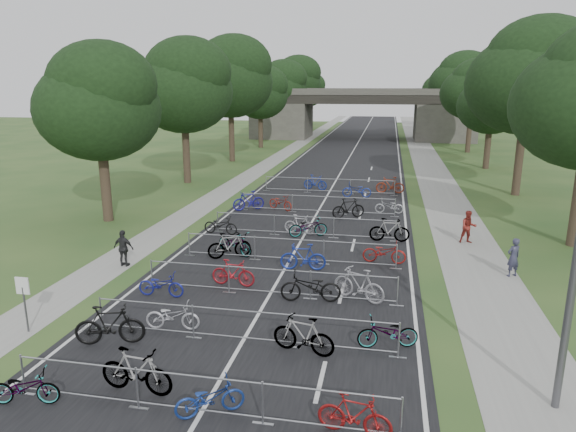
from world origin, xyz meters
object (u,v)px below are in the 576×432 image
overpass_bridge (361,114)px  pedestrian_c (124,248)px  park_sign (24,294)px  bike_2 (210,398)px  pedestrian_b (468,227)px  bike_0 (25,388)px  pedestrian_a (513,258)px  bike_1 (136,371)px

overpass_bridge → pedestrian_c: (-6.80, -55.85, -2.74)m
park_sign → bike_2: bearing=-22.3°
pedestrian_b → bike_2: bearing=-126.3°
park_sign → pedestrian_c: park_sign is taller
overpass_bridge → pedestrian_c: 56.33m
park_sign → bike_0: 4.26m
park_sign → bike_0: bearing=-53.3°
bike_2 → pedestrian_c: 11.46m
bike_0 → park_sign: bearing=24.8°
park_sign → pedestrian_a: park_sign is taller
bike_0 → bike_1: size_ratio=0.85×
bike_0 → pedestrian_c: (-2.50, 9.50, 0.35)m
pedestrian_b → pedestrian_c: pedestrian_b is taller
pedestrian_c → overpass_bridge: bearing=-92.0°
bike_0 → bike_2: (4.53, 0.46, -0.01)m
bike_2 → pedestrian_c: bearing=7.6°
pedestrian_b → pedestrian_c: 16.15m
park_sign → pedestrian_c: (0.00, 6.15, -0.47)m
park_sign → pedestrian_c: 6.17m
bike_0 → overpass_bridge: bearing=-15.6°
overpass_bridge → bike_0: bearing=-93.8°
bike_0 → bike_1: (2.43, 0.96, 0.16)m
overpass_bridge → bike_1: bearing=-91.7°
park_sign → pedestrian_b: size_ratio=1.13×
overpass_bridge → bike_2: overpass_bridge is taller
pedestrian_a → pedestrian_b: (-1.13, 4.40, 0.00)m
overpass_bridge → park_sign: 62.41m
bike_0 → pedestrian_a: (13.50, 11.40, 0.36)m
bike_2 → pedestrian_a: (8.97, 10.94, 0.37)m
pedestrian_c → pedestrian_a: bearing=-168.3°
overpass_bridge → pedestrian_a: 54.80m
bike_0 → bike_2: 4.56m
bike_2 → park_sign: bearing=37.3°
park_sign → bike_2: park_sign is taller
pedestrian_a → pedestrian_c: bearing=-22.9°
park_sign → bike_0: (2.50, -3.35, -0.82)m
bike_2 → pedestrian_b: bearing=-57.4°
pedestrian_c → park_sign: bearing=94.9°
park_sign → pedestrian_a: (16.00, 8.05, -0.46)m
bike_1 → pedestrian_c: bearing=35.4°
bike_0 → pedestrian_b: (12.37, 15.80, 0.36)m
overpass_bridge → pedestrian_b: 50.28m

